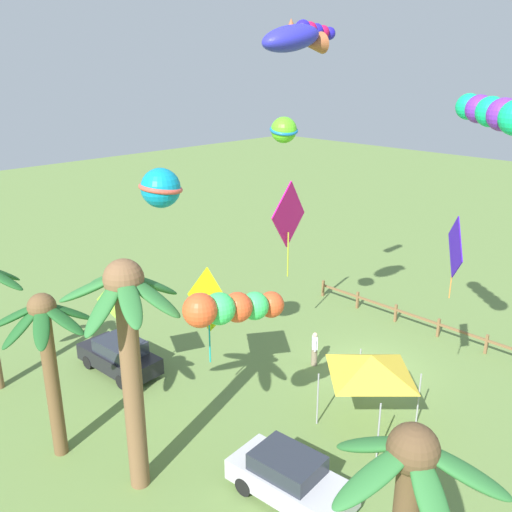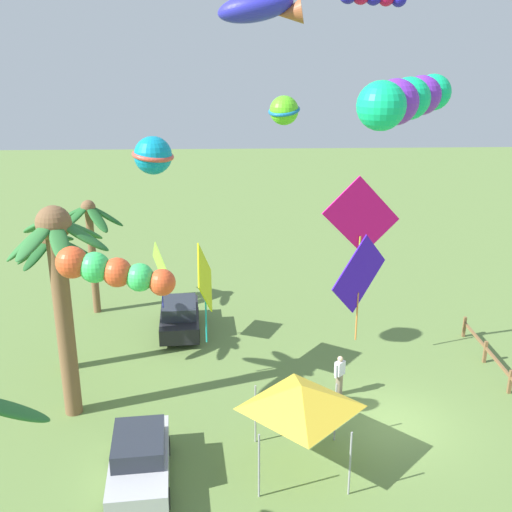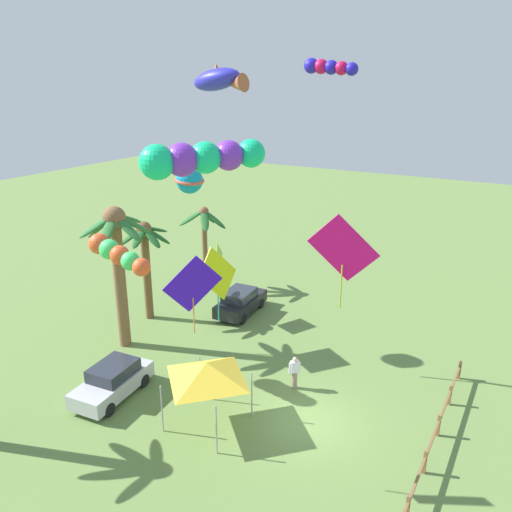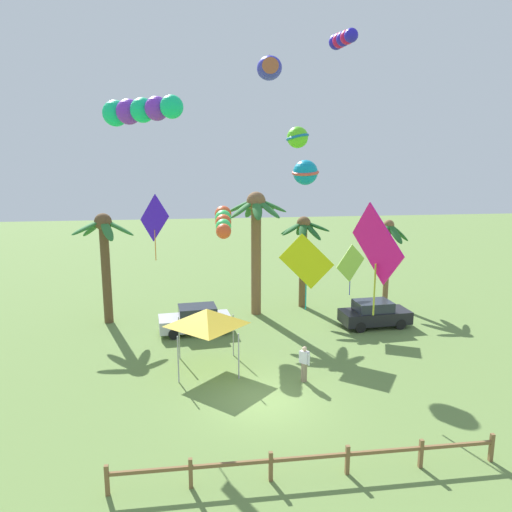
# 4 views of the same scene
# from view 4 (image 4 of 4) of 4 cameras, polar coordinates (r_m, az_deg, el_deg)

# --- Properties ---
(ground_plane) EXTENTS (120.00, 120.00, 0.00)m
(ground_plane) POSITION_cam_4_polar(r_m,az_deg,el_deg) (20.32, 1.08, -16.57)
(ground_plane) COLOR olive
(palm_tree_0) EXTENTS (3.71, 3.42, 7.54)m
(palm_tree_0) POSITION_cam_4_polar(r_m,az_deg,el_deg) (29.45, 0.04, 3.29)
(palm_tree_0) COLOR brown
(palm_tree_0) RESTS_ON ground
(palm_tree_1) EXTENTS (3.46, 3.48, 6.45)m
(palm_tree_1) POSITION_cam_4_polar(r_m,az_deg,el_deg) (29.28, -17.22, 1.16)
(palm_tree_1) COLOR brown
(palm_tree_1) RESTS_ON ground
(palm_tree_2) EXTENTS (3.29, 3.08, 5.89)m
(palm_tree_2) POSITION_cam_4_polar(r_m,az_deg,el_deg) (31.24, 5.53, 1.70)
(palm_tree_2) COLOR brown
(palm_tree_2) RESTS_ON ground
(palm_tree_3) EXTENTS (3.00, 3.33, 5.60)m
(palm_tree_3) POSITION_cam_4_polar(r_m,az_deg,el_deg) (32.88, 15.05, 1.68)
(palm_tree_3) COLOR brown
(palm_tree_3) RESTS_ON ground
(rail_fence) EXTENTS (11.99, 0.12, 0.95)m
(rail_fence) POSITION_cam_4_polar(r_m,az_deg,el_deg) (16.07, 6.25, -22.50)
(rail_fence) COLOR brown
(rail_fence) RESTS_ON ground
(parked_car_0) EXTENTS (4.04, 2.05, 1.51)m
(parked_car_0) POSITION_cam_4_polar(r_m,az_deg,el_deg) (27.45, -7.05, -7.34)
(parked_car_0) COLOR #BCBCC1
(parked_car_0) RESTS_ON ground
(parked_car_2) EXTENTS (4.01, 1.96, 1.51)m
(parked_car_2) POSITION_cam_4_polar(r_m,az_deg,el_deg) (28.99, 13.60, -6.55)
(parked_car_2) COLOR black
(parked_car_2) RESTS_ON ground
(spectator_0) EXTENTS (0.43, 0.43, 1.59)m
(spectator_0) POSITION_cam_4_polar(r_m,az_deg,el_deg) (21.69, 5.63, -12.35)
(spectator_0) COLOR gray
(spectator_0) RESTS_ON ground
(festival_tent) EXTENTS (2.86, 2.86, 2.85)m
(festival_tent) POSITION_cam_4_polar(r_m,az_deg,el_deg) (22.36, -5.74, -7.06)
(festival_tent) COLOR #9E9EA3
(festival_tent) RESTS_ON ground
(kite_tube_0) EXTENTS (1.05, 3.48, 1.48)m
(kite_tube_0) POSITION_cam_4_polar(r_m,az_deg,el_deg) (27.01, -3.83, 4.06)
(kite_tube_0) COLOR #F25327
(kite_diamond_1) EXTENTS (0.94, 3.19, 4.58)m
(kite_diamond_1) POSITION_cam_4_polar(r_m,az_deg,el_deg) (19.96, 13.86, 1.19)
(kite_diamond_1) COLOR #EE0F85
(kite_ball_2) EXTENTS (1.99, 1.99, 1.32)m
(kite_ball_2) POSITION_cam_4_polar(r_m,az_deg,el_deg) (26.64, 5.77, 9.64)
(kite_ball_2) COLOR #0E91B8
(kite_diamond_3) EXTENTS (2.89, 0.47, 4.03)m
(kite_diamond_3) POSITION_cam_4_polar(r_m,az_deg,el_deg) (25.50, 5.90, -0.74)
(kite_diamond_3) COLOR #D8E410
(kite_diamond_4) EXTENTS (1.26, 1.53, 2.73)m
(kite_diamond_4) POSITION_cam_4_polar(r_m,az_deg,el_deg) (20.33, -11.75, 4.23)
(kite_diamond_4) COLOR #3910CE
(kite_tube_5) EXTENTS (3.12, 2.65, 1.02)m
(kite_tube_5) POSITION_cam_4_polar(r_m,az_deg,el_deg) (19.57, -13.47, 16.13)
(kite_tube_5) COLOR #11CE7F
(kite_fish_6) EXTENTS (1.39, 2.64, 1.16)m
(kite_fish_6) POSITION_cam_4_polar(r_m,az_deg,el_deg) (22.92, 1.58, 21.02)
(kite_fish_6) COLOR #2C2BC4
(kite_diamond_7) EXTENTS (1.93, 0.91, 2.92)m
(kite_diamond_7) POSITION_cam_4_polar(r_m,az_deg,el_deg) (28.31, 10.95, -0.88)
(kite_diamond_7) COLOR #9AD53F
(kite_ball_8) EXTENTS (1.40, 1.40, 0.93)m
(kite_ball_8) POSITION_cam_4_polar(r_m,az_deg,el_deg) (22.02, 4.85, 13.59)
(kite_ball_8) COLOR #5FDC23
(kite_tube_9) EXTENTS (0.59, 2.18, 0.68)m
(kite_tube_9) POSITION_cam_4_polar(r_m,az_deg,el_deg) (20.04, 10.04, 23.59)
(kite_tube_9) COLOR #241AC0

